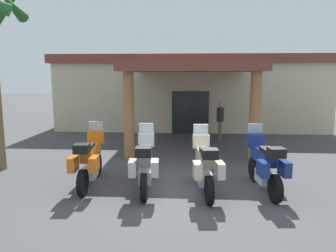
{
  "coord_description": "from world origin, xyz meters",
  "views": [
    {
      "loc": [
        0.23,
        -7.97,
        2.95
      ],
      "look_at": [
        -0.67,
        2.76,
        1.2
      ],
      "focal_mm": 34.54,
      "sensor_mm": 36.0,
      "label": 1
    }
  ],
  "objects": [
    {
      "name": "pedestrian",
      "position": [
        1.34,
        6.28,
        1.01
      ],
      "size": [
        0.32,
        0.53,
        1.73
      ],
      "rotation": [
        0.0,
        0.0,
        3.02
      ],
      "color": "brown",
      "rests_on": "ground_plane"
    },
    {
      "name": "motel_building",
      "position": [
        -0.06,
        11.11,
        2.0
      ],
      "size": [
        14.49,
        12.5,
        3.9
      ],
      "rotation": [
        0.0,
        0.0,
        0.02
      ],
      "color": "beige",
      "rests_on": "ground_plane"
    },
    {
      "name": "ground_plane",
      "position": [
        0.0,
        0.0,
        0.0
      ],
      "size": [
        80.0,
        80.0,
        0.0
      ],
      "primitive_type": "plane",
      "color": "#424244"
    },
    {
      "name": "motorcycle_silver",
      "position": [
        -1.02,
        -0.12,
        0.7
      ],
      "size": [
        0.75,
        2.21,
        1.61
      ],
      "rotation": [
        0.0,
        0.0,
        1.68
      ],
      "color": "black",
      "rests_on": "ground_plane"
    },
    {
      "name": "motorcycle_cream",
      "position": [
        0.49,
        -0.16,
        0.7
      ],
      "size": [
        0.77,
        2.21,
        1.61
      ],
      "rotation": [
        0.0,
        0.0,
        1.69
      ],
      "color": "black",
      "rests_on": "ground_plane"
    },
    {
      "name": "motorcycle_orange",
      "position": [
        -2.53,
        0.09,
        0.7
      ],
      "size": [
        0.73,
        2.21,
        1.61
      ],
      "rotation": [
        0.0,
        0.0,
        1.65
      ],
      "color": "black",
      "rests_on": "ground_plane"
    },
    {
      "name": "motorcycle_blue",
      "position": [
        2.0,
        0.07,
        0.7
      ],
      "size": [
        0.8,
        2.21,
        1.61
      ],
      "rotation": [
        0.0,
        0.0,
        1.71
      ],
      "color": "black",
      "rests_on": "ground_plane"
    }
  ]
}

